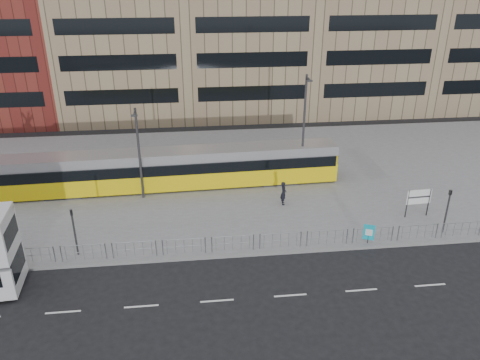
{
  "coord_description": "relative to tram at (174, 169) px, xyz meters",
  "views": [
    {
      "loc": [
        -3.03,
        -24.05,
        16.35
      ],
      "look_at": [
        0.37,
        6.0,
        2.44
      ],
      "focal_mm": 35.0,
      "sensor_mm": 36.0,
      "label": 1
    }
  ],
  "objects": [
    {
      "name": "tram",
      "position": [
        0.0,
        0.0,
        0.0
      ],
      "size": [
        26.32,
        3.43,
        3.09
      ],
      "rotation": [
        0.0,
        0.0,
        0.03
      ],
      "color": "yellow",
      "rests_on": "plaza"
    },
    {
      "name": "lamp_post_west",
      "position": [
        -2.35,
        -1.8,
        2.35
      ],
      "size": [
        0.45,
        1.04,
        7.07
      ],
      "color": "#2D2D30",
      "rests_on": "plaza"
    },
    {
      "name": "ground",
      "position": [
        4.44,
        -10.31,
        -1.7
      ],
      "size": [
        120.0,
        120.0,
        0.0
      ],
      "primitive_type": "plane",
      "color": "black",
      "rests_on": "ground"
    },
    {
      "name": "kerb",
      "position": [
        4.44,
        -10.26,
        -1.63
      ],
      "size": [
        64.0,
        0.25,
        0.17
      ],
      "primitive_type": "cube",
      "color": "gray",
      "rests_on": "ground"
    },
    {
      "name": "traffic_light_east",
      "position": [
        17.88,
        -9.16,
        0.42
      ],
      "size": [
        0.21,
        0.23,
        3.1
      ],
      "rotation": [
        0.0,
        0.0,
        0.23
      ],
      "color": "#2D2D30",
      "rests_on": "plaza"
    },
    {
      "name": "road_markings",
      "position": [
        5.44,
        -14.31,
        -1.7
      ],
      "size": [
        62.0,
        0.12,
        0.01
      ],
      "primitive_type": "cube",
      "color": "white",
      "rests_on": "ground"
    },
    {
      "name": "lamp_post_east",
      "position": [
        10.31,
        -0.22,
        3.22
      ],
      "size": [
        0.45,
        1.04,
        8.8
      ],
      "color": "#2D2D30",
      "rests_on": "plaza"
    },
    {
      "name": "pedestrian",
      "position": [
        8.09,
        -3.97,
        -0.65
      ],
      "size": [
        0.47,
        0.68,
        1.8
      ],
      "primitive_type": "imported",
      "rotation": [
        0.0,
        0.0,
        1.51
      ],
      "color": "black",
      "rests_on": "plaza"
    },
    {
      "name": "pedestrian_barrier",
      "position": [
        6.44,
        -9.81,
        -0.72
      ],
      "size": [
        32.07,
        0.07,
        1.1
      ],
      "color": "gray",
      "rests_on": "plaza"
    },
    {
      "name": "plaza",
      "position": [
        4.44,
        1.69,
        -1.63
      ],
      "size": [
        64.0,
        24.0,
        0.15
      ],
      "primitive_type": "cube",
      "color": "slate",
      "rests_on": "ground"
    },
    {
      "name": "station_sign",
      "position": [
        17.08,
        -6.88,
        -0.11
      ],
      "size": [
        1.81,
        0.18,
        2.07
      ],
      "rotation": [
        0.0,
        0.0,
        0.06
      ],
      "color": "#2D2D30",
      "rests_on": "plaza"
    },
    {
      "name": "traffic_light_west",
      "position": [
        -5.77,
        -9.14,
        0.42
      ],
      "size": [
        0.22,
        0.24,
        3.1
      ],
      "rotation": [
        0.0,
        0.0,
        0.31
      ],
      "color": "#2D2D30",
      "rests_on": "plaza"
    },
    {
      "name": "ad_panel",
      "position": [
        12.41,
        -9.92,
        -0.77
      ],
      "size": [
        0.68,
        0.34,
        1.34
      ],
      "rotation": [
        0.0,
        0.0,
        -0.42
      ],
      "color": "#2D2D30",
      "rests_on": "plaza"
    }
  ]
}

